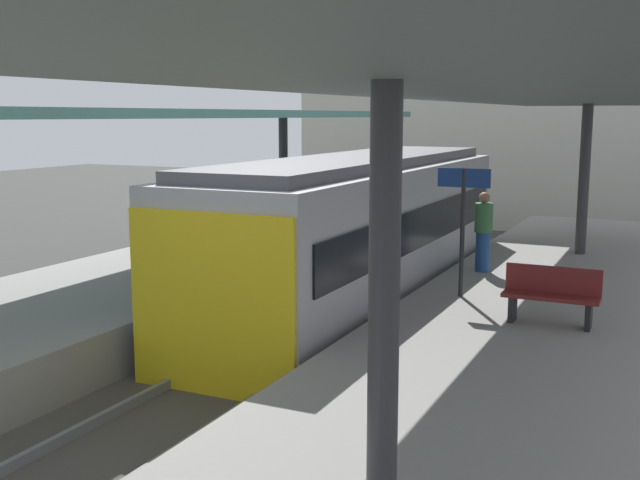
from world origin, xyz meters
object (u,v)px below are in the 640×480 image
object	(u,v)px
commuter_train	(358,235)
platform_bench	(551,294)
passenger_mid_platform	(483,231)
platform_sign	(463,203)
passenger_near_bench	(200,225)

from	to	relation	value
commuter_train	platform_bench	distance (m)	4.78
platform_bench	passenger_mid_platform	size ratio (longest dim) A/B	0.88
platform_bench	passenger_mid_platform	bearing A→B (deg)	118.40
platform_sign	passenger_mid_platform	xyz separation A→B (m)	(-0.17, 2.27, -0.80)
commuter_train	passenger_near_bench	xyz separation A→B (m)	(-2.95, -1.19, 0.18)
passenger_near_bench	platform_bench	bearing A→B (deg)	-9.70
platform_bench	platform_sign	xyz separation A→B (m)	(-1.69, 1.17, 1.16)
platform_bench	passenger_near_bench	world-z (taller)	passenger_near_bench
commuter_train	passenger_near_bench	world-z (taller)	commuter_train
platform_sign	passenger_mid_platform	size ratio (longest dim) A/B	1.38
platform_bench	passenger_near_bench	size ratio (longest dim) A/B	0.80
commuter_train	passenger_mid_platform	distance (m)	2.50
commuter_train	passenger_mid_platform	world-z (taller)	commuter_train
commuter_train	passenger_near_bench	bearing A→B (deg)	-158.02
platform_sign	passenger_mid_platform	distance (m)	2.41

